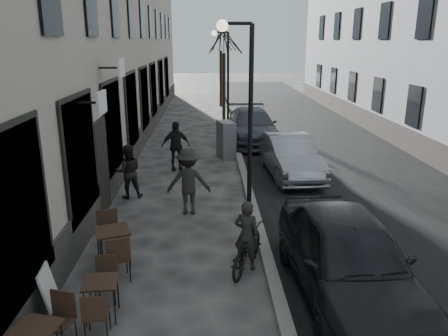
{
  "coord_description": "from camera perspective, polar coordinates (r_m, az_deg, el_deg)",
  "views": [
    {
      "loc": [
        -1.06,
        -4.72,
        4.63
      ],
      "look_at": [
        -0.7,
        4.89,
        1.8
      ],
      "focal_mm": 35.0,
      "sensor_mm": 36.0,
      "label": 1
    }
  ],
  "objects": [
    {
      "name": "road",
      "position": [
        21.79,
        10.95,
        3.84
      ],
      "size": [
        7.3,
        60.0,
        0.0
      ],
      "primitive_type": "cube",
      "color": "black",
      "rests_on": "ground"
    },
    {
      "name": "kerb",
      "position": [
        21.26,
        1.31,
        3.98
      ],
      "size": [
        0.25,
        60.0,
        0.12
      ],
      "primitive_type": "cube",
      "color": "gray",
      "rests_on": "ground"
    },
    {
      "name": "streetlamp_near",
      "position": [
        10.86,
        2.6,
        8.61
      ],
      "size": [
        0.9,
        0.28,
        5.09
      ],
      "color": "black",
      "rests_on": "ground"
    },
    {
      "name": "streetlamp_far",
      "position": [
        22.79,
        0.09,
        12.7
      ],
      "size": [
        0.9,
        0.28,
        5.09
      ],
      "color": "black",
      "rests_on": "ground"
    },
    {
      "name": "tree_near",
      "position": [
        25.74,
        -0.01,
        16.47
      ],
      "size": [
        2.4,
        2.4,
        5.7
      ],
      "color": "black",
      "rests_on": "ground"
    },
    {
      "name": "tree_far",
      "position": [
        31.74,
        -0.43,
        16.46
      ],
      "size": [
        2.4,
        2.4,
        5.7
      ],
      "color": "black",
      "rests_on": "ground"
    },
    {
      "name": "bistro_set_b",
      "position": [
        8.05,
        -15.71,
        -15.72
      ],
      "size": [
        0.62,
        1.44,
        0.84
      ],
      "rotation": [
        0.0,
        0.0,
        0.08
      ],
      "color": "#331F16",
      "rests_on": "ground"
    },
    {
      "name": "bistro_set_c",
      "position": [
        9.59,
        -14.28,
        -9.62
      ],
      "size": [
        0.99,
        1.72,
        0.99
      ],
      "rotation": [
        0.0,
        0.0,
        0.34
      ],
      "color": "#331F16",
      "rests_on": "ground"
    },
    {
      "name": "sign_board",
      "position": [
        8.21,
        -21.47,
        -15.78
      ],
      "size": [
        0.4,
        0.61,
        1.01
      ],
      "rotation": [
        0.0,
        0.0,
        0.1
      ],
      "color": "black",
      "rests_on": "ground"
    },
    {
      "name": "utility_cabinet",
      "position": [
        17.7,
        0.27,
        3.71
      ],
      "size": [
        0.79,
        1.1,
        1.48
      ],
      "primitive_type": "cube",
      "rotation": [
        0.0,
        0.0,
        0.27
      ],
      "color": "slate",
      "rests_on": "ground"
    },
    {
      "name": "bicycle",
      "position": [
        9.27,
        2.97,
        -10.38
      ],
      "size": [
        1.24,
        1.84,
        0.92
      ],
      "primitive_type": "imported",
      "rotation": [
        0.0,
        0.0,
        2.74
      ],
      "color": "black",
      "rests_on": "ground"
    },
    {
      "name": "cyclist_rider",
      "position": [
        9.14,
        3.0,
        -8.75
      ],
      "size": [
        0.64,
        0.54,
        1.5
      ],
      "primitive_type": "imported",
      "rotation": [
        0.0,
        0.0,
        2.74
      ],
      "color": "black",
      "rests_on": "ground"
    },
    {
      "name": "pedestrian_near",
      "position": [
        13.43,
        -12.39,
        -0.45
      ],
      "size": [
        0.92,
        0.78,
        1.65
      ],
      "primitive_type": "imported",
      "rotation": [
        0.0,
        0.0,
        3.36
      ],
      "color": "black",
      "rests_on": "ground"
    },
    {
      "name": "pedestrian_mid",
      "position": [
        11.94,
        -4.64,
        -1.75
      ],
      "size": [
        1.19,
        0.69,
        1.84
      ],
      "primitive_type": "imported",
      "rotation": [
        0.0,
        0.0,
        3.15
      ],
      "color": "#292724",
      "rests_on": "ground"
    },
    {
      "name": "pedestrian_far",
      "position": [
        16.07,
        -6.34,
        2.9
      ],
      "size": [
        1.15,
        0.74,
        1.81
      ],
      "primitive_type": "imported",
      "rotation": [
        0.0,
        0.0,
        0.31
      ],
      "color": "black",
      "rests_on": "ground"
    },
    {
      "name": "car_near",
      "position": [
        8.43,
        15.86,
        -11.15
      ],
      "size": [
        2.07,
        4.87,
        1.64
      ],
      "primitive_type": "imported",
      "rotation": [
        0.0,
        0.0,
        0.03
      ],
      "color": "black",
      "rests_on": "ground"
    },
    {
      "name": "car_mid",
      "position": [
        15.5,
        8.62,
        1.56
      ],
      "size": [
        1.81,
        4.41,
        1.42
      ],
      "primitive_type": "imported",
      "rotation": [
        0.0,
        0.0,
        0.07
      ],
      "color": "gray",
      "rests_on": "ground"
    },
    {
      "name": "car_far",
      "position": [
        20.49,
        3.68,
        5.49
      ],
      "size": [
        2.31,
        5.35,
        1.53
      ],
      "primitive_type": "imported",
      "rotation": [
        0.0,
        0.0,
        0.03
      ],
      "color": "#3D4149",
      "rests_on": "ground"
    }
  ]
}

